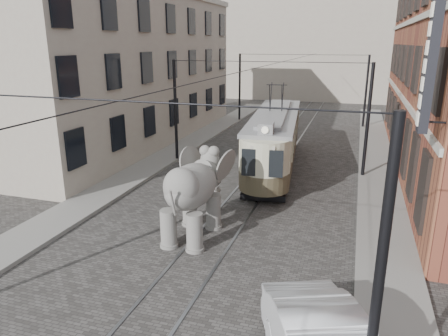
% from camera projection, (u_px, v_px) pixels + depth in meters
% --- Properties ---
extents(ground, '(120.00, 120.00, 0.00)m').
position_uv_depth(ground, '(238.00, 206.00, 18.34)').
color(ground, '#464441').
extents(tram_rails, '(1.54, 80.00, 0.02)m').
position_uv_depth(tram_rails, '(238.00, 206.00, 18.33)').
color(tram_rails, slate).
rests_on(tram_rails, ground).
extents(sidewalk_right, '(2.00, 60.00, 0.15)m').
position_uv_depth(sidewalk_right, '(383.00, 222.00, 16.56)').
color(sidewalk_right, slate).
rests_on(sidewalk_right, ground).
extents(sidewalk_left, '(2.00, 60.00, 0.15)m').
position_uv_depth(sidewalk_left, '(110.00, 190.00, 20.22)').
color(sidewalk_left, slate).
rests_on(sidewalk_left, ground).
extents(stucco_building, '(7.00, 24.00, 10.00)m').
position_uv_depth(stucco_building, '(128.00, 71.00, 29.22)').
color(stucco_building, gray).
rests_on(stucco_building, ground).
extents(distant_block, '(28.00, 10.00, 14.00)m').
position_uv_depth(distant_block, '(325.00, 42.00, 52.76)').
color(distant_block, gray).
rests_on(distant_block, ground).
extents(catenary, '(11.00, 30.20, 6.00)m').
position_uv_depth(catenary, '(261.00, 120.00, 22.08)').
color(catenary, black).
rests_on(catenary, ground).
extents(tram, '(3.76, 12.13, 4.74)m').
position_uv_depth(tram, '(275.00, 126.00, 23.60)').
color(tram, beige).
rests_on(tram, ground).
extents(elephant, '(2.77, 5.02, 3.07)m').
position_uv_depth(elephant, '(191.00, 198.00, 15.05)').
color(elephant, slate).
rests_on(elephant, ground).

